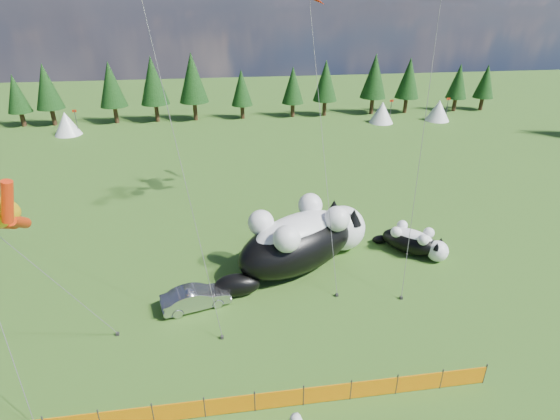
% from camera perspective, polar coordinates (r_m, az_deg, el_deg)
% --- Properties ---
extents(ground, '(160.00, 160.00, 0.00)m').
position_cam_1_polar(ground, '(21.66, -6.83, -18.78)').
color(ground, '#0E3409').
rests_on(ground, ground).
extents(safety_fence, '(22.06, 0.06, 1.10)m').
position_cam_1_polar(safety_fence, '(19.25, -6.56, -23.99)').
color(safety_fence, '#262626').
rests_on(safety_fence, ground).
extents(tree_line, '(90.00, 4.00, 8.00)m').
position_cam_1_polar(tree_line, '(61.46, -8.62, 15.24)').
color(tree_line, black).
rests_on(tree_line, ground).
extents(festival_tents, '(50.00, 3.20, 2.80)m').
position_cam_1_polar(festival_tents, '(58.13, 2.74, 12.26)').
color(festival_tents, white).
rests_on(festival_tents, ground).
extents(cat_large, '(10.17, 7.57, 4.03)m').
position_cam_1_polar(cat_large, '(26.83, 3.12, -3.71)').
color(cat_large, black).
rests_on(cat_large, ground).
extents(cat_small, '(4.14, 3.96, 1.84)m').
position_cam_1_polar(cat_small, '(29.84, 17.08, -3.93)').
color(cat_small, black).
rests_on(cat_small, ground).
extents(car, '(3.89, 2.18, 1.22)m').
position_cam_1_polar(car, '(24.46, -10.95, -11.17)').
color(car, '#ADADB2').
rests_on(car, ground).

